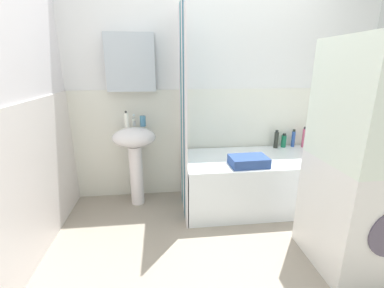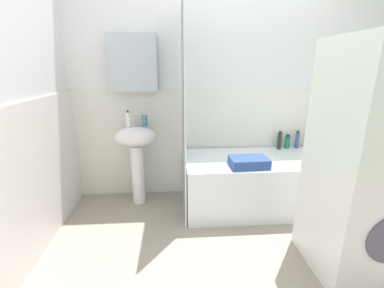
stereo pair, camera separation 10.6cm
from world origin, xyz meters
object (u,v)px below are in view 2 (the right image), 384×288
Objects in this scene: toothbrush_cup at (145,121)px; shampoo_bottle at (287,142)px; lotion_bottle at (308,139)px; body_wash_bottle at (279,141)px; sink at (136,148)px; bathtub at (257,182)px; towel_folded at (249,162)px; soap_dispenser at (128,119)px; washer_dryer_stack at (368,164)px; conditioner_bottle at (297,140)px.

toothbrush_cup reaches higher than shampoo_bottle.
body_wash_bottle is at bearing 178.55° from lotion_bottle.
bathtub is (1.26, -0.18, -0.35)m from sink.
toothbrush_cup is 1.83m from lotion_bottle.
towel_folded is (0.99, -0.45, -0.31)m from toothbrush_cup.
bathtub is 6.32× the size of lotion_bottle.
towel_folded is at bearing -20.53° from soap_dispenser.
body_wash_bottle is at bearing 45.97° from towel_folded.
lotion_bottle is 1.47× the size of shampoo_bottle.
toothbrush_cup reaches higher than sink.
shampoo_bottle is 0.79m from towel_folded.
sink is 0.52× the size of washer_dryer_stack.
bathtub is at bearing 52.23° from towel_folded.
soap_dispenser is 0.82× the size of conditioner_bottle.
washer_dryer_stack is (0.60, -0.69, 0.23)m from towel_folded.
bathtub is 0.42m from towel_folded.
toothbrush_cup reaches higher than towel_folded.
body_wash_bottle reaches higher than bathtub.
toothbrush_cup is at bearing 155.41° from towel_folded.
sink is at bearing -175.93° from body_wash_bottle.
sink is 0.30m from toothbrush_cup.
shampoo_bottle is at bearing -177.43° from conditioner_bottle.
shampoo_bottle is at bearing 2.48° from toothbrush_cup.
body_wash_bottle is (1.58, 0.11, 0.02)m from sink.
lotion_bottle is at bearing -6.43° from shampoo_bottle.
soap_dispenser is at bearing 147.49° from washer_dryer_stack.
sink is 1.58m from body_wash_bottle.
towel_folded is (1.16, -0.43, -0.34)m from soap_dispenser.
bathtub is 9.31× the size of shampoo_bottle.
soap_dispenser is 0.71× the size of lotion_bottle.
sink reaches higher than body_wash_bottle.
conditioner_bottle is at bearing 36.83° from towel_folded.
toothbrush_cup is at bearing -178.02° from body_wash_bottle.
sink is at bearing -176.88° from lotion_bottle.
sink reaches higher than towel_folded.
soap_dispenser is 2.09m from washer_dryer_stack.
shampoo_bottle reaches higher than towel_folded.
soap_dispenser reaches higher than bathtub.
toothbrush_cup is (0.09, 0.06, 0.28)m from sink.
lotion_bottle is at bearing 1.36° from toothbrush_cup.
towel_folded is (-0.82, -0.50, -0.07)m from lotion_bottle.
body_wash_bottle is (-0.33, 0.01, -0.02)m from lotion_bottle.
soap_dispenser is 0.48× the size of towel_folded.
body_wash_bottle is at bearing -174.06° from conditioner_bottle.
soap_dispenser is at bearing -178.13° from lotion_bottle.
washer_dryer_stack reaches higher than shampoo_bottle.
soap_dispenser is 1.55× the size of toothbrush_cup.
bathtub is 0.80m from lotion_bottle.
washer_dryer_stack is (1.69, -1.08, 0.19)m from sink.
sink reaches higher than shampoo_bottle.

